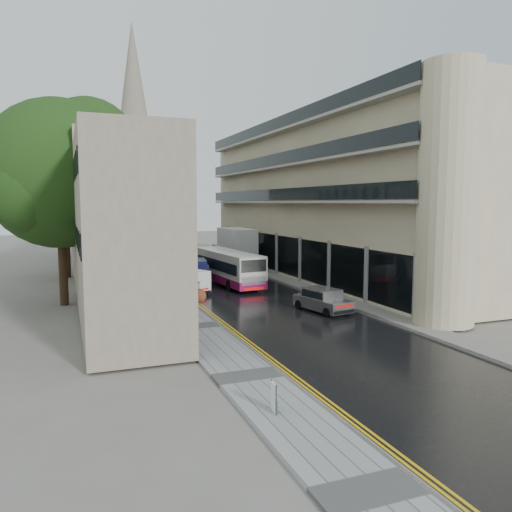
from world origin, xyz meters
TOP-DOWN VIEW (x-y plane):
  - ground at (0.00, 0.00)m, footprint 200.00×200.00m
  - road at (0.00, 27.50)m, footprint 9.00×85.00m
  - left_sidewalk at (-5.85, 27.50)m, footprint 2.70×85.00m
  - right_sidewalk at (5.40, 27.50)m, footprint 1.80×85.00m
  - old_shop_row at (-9.45, 30.00)m, footprint 4.50×56.00m
  - modern_block at (10.30, 26.00)m, footprint 8.00×40.00m
  - church_spire at (0.50, 82.00)m, footprint 6.40×6.40m
  - tree_near at (-12.50, 20.00)m, footprint 10.56×10.56m
  - tree_far at (-12.20, 33.00)m, footprint 9.24×9.24m
  - cream_bus at (-0.61, 21.25)m, footprint 3.11×10.25m
  - white_lorry at (2.56, 30.90)m, footprint 2.42×8.00m
  - silver_hatchback at (2.03, 10.54)m, footprint 2.46×4.20m
  - white_van at (-4.21, 19.75)m, footprint 3.26×4.42m
  - navy_van at (-3.43, 23.23)m, footprint 2.50×4.62m
  - pedestrian at (-5.80, 25.08)m, footprint 0.75×0.58m
  - lamp_post_near at (-5.14, 19.18)m, footprint 1.02×0.28m
  - lamp_post_far at (-5.38, 33.71)m, footprint 1.03×0.59m
  - estate_sign at (-6.26, -0.88)m, footprint 0.16×0.56m

SIDE VIEW (x-z plane):
  - ground at x=0.00m, z-range 0.00..0.00m
  - road at x=0.00m, z-range 0.00..0.02m
  - left_sidewalk at x=-5.85m, z-range 0.00..0.12m
  - right_sidewalk at x=5.40m, z-range 0.00..0.12m
  - estate_sign at x=-6.26m, z-range 0.12..1.05m
  - silver_hatchback at x=2.03m, z-range 0.02..1.50m
  - white_van at x=-4.21m, z-range 0.02..1.86m
  - pedestrian at x=-5.80m, z-range 0.12..1.93m
  - navy_van at x=-3.43m, z-range 0.02..2.25m
  - cream_bus at x=-0.61m, z-range 0.02..2.77m
  - white_lorry at x=2.56m, z-range 0.02..4.21m
  - lamp_post_near at x=-5.14m, z-range 0.12..9.10m
  - lamp_post_far at x=-5.38m, z-range 0.12..9.17m
  - old_shop_row at x=-9.45m, z-range 0.00..12.00m
  - tree_far at x=-12.20m, z-range 0.00..12.46m
  - tree_near at x=-12.50m, z-range 0.00..13.89m
  - modern_block at x=10.30m, z-range 0.00..14.00m
  - church_spire at x=0.50m, z-range 0.00..40.00m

